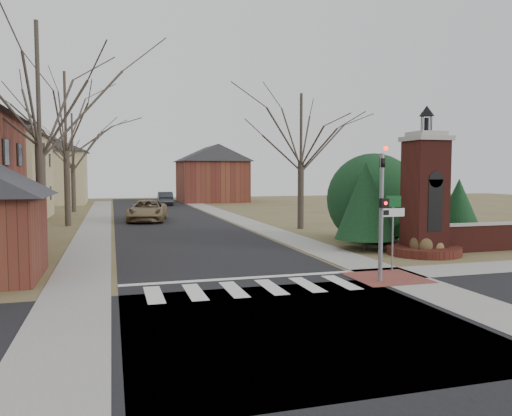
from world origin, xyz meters
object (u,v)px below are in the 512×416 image
object	(u,v)px
traffic_signal_pole	(382,203)
sign_post	(393,218)
pickup_truck	(148,211)
brick_gate_monument	(425,205)
distant_car	(165,198)

from	to	relation	value
traffic_signal_pole	sign_post	distance (m)	2.02
traffic_signal_pole	pickup_truck	xyz separation A→B (m)	(-5.90, 23.22, -1.80)
brick_gate_monument	distant_car	distance (m)	38.23
sign_post	pickup_truck	distance (m)	22.99
traffic_signal_pole	sign_post	bearing A→B (deg)	47.57
traffic_signal_pole	pickup_truck	distance (m)	24.03
pickup_truck	sign_post	bearing A→B (deg)	-62.04
traffic_signal_pole	distant_car	distance (m)	42.02
traffic_signal_pole	distant_car	size ratio (longest dim) A/B	0.99
brick_gate_monument	distant_car	xyz separation A→B (m)	(-7.40, 37.48, -1.42)
brick_gate_monument	distant_car	world-z (taller)	brick_gate_monument
brick_gate_monument	pickup_truck	size ratio (longest dim) A/B	1.14
traffic_signal_pole	distant_car	xyz separation A→B (m)	(-2.70, 41.90, -1.84)
traffic_signal_pole	brick_gate_monument	bearing A→B (deg)	43.24
distant_car	brick_gate_monument	bearing A→B (deg)	103.72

